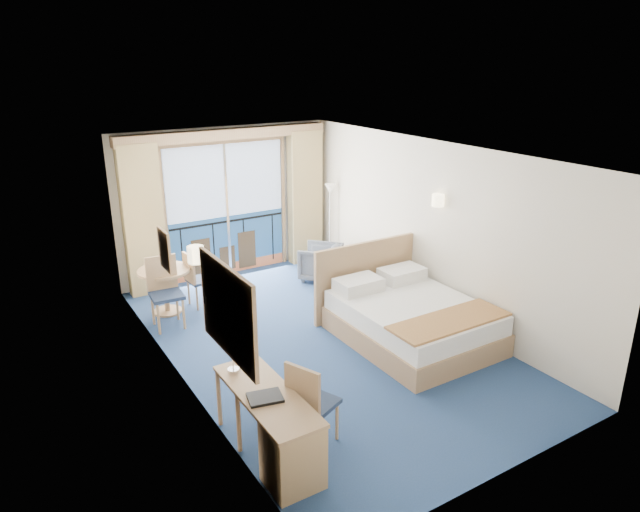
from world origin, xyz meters
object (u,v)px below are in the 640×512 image
at_px(desk_chair, 309,400).
at_px(round_table, 165,280).
at_px(bed, 409,318).
at_px(table_chair_b, 165,288).
at_px(nightstand, 380,279).
at_px(desk, 287,442).
at_px(floor_lamp, 330,204).
at_px(table_chair_a, 196,277).
at_px(armchair, 321,262).

bearing_deg(desk_chair, round_table, -19.63).
xyz_separation_m(bed, table_chair_b, (-2.80, 2.27, 0.27)).
distance_m(desk_chair, round_table, 4.03).
bearing_deg(bed, round_table, 134.64).
bearing_deg(nightstand, desk, -138.24).
distance_m(floor_lamp, desk, 6.04).
bearing_deg(table_chair_a, round_table, 81.58).
xyz_separation_m(bed, round_table, (-2.67, 2.71, 0.22)).
bearing_deg(floor_lamp, table_chair_a, -169.53).
xyz_separation_m(armchair, round_table, (-2.83, 0.06, 0.23)).
distance_m(desk, round_table, 4.31).
distance_m(desk_chair, table_chair_b, 3.61).
height_order(armchair, desk_chair, desk_chair).
relative_size(floor_lamp, desk_chair, 1.62).
height_order(round_table, table_chair_b, table_chair_b).
height_order(bed, nightstand, bed).
xyz_separation_m(nightstand, floor_lamp, (0.06, 1.68, 0.94)).
distance_m(armchair, floor_lamp, 1.19).
xyz_separation_m(nightstand, desk, (-3.51, -3.13, 0.13)).
bearing_deg(floor_lamp, nightstand, -91.88).
height_order(bed, floor_lamp, floor_lamp).
relative_size(desk, table_chair_a, 1.67).
xyz_separation_m(bed, table_chair_a, (-2.18, 2.68, 0.18)).
bearing_deg(desk_chair, bed, -84.59).
height_order(bed, desk, bed).
distance_m(bed, round_table, 3.81).
relative_size(table_chair_a, table_chair_b, 0.85).
bearing_deg(desk, round_table, 87.62).
height_order(nightstand, floor_lamp, floor_lamp).
height_order(bed, round_table, bed).
relative_size(nightstand, armchair, 0.75).
bearing_deg(round_table, nightstand, -19.46).
height_order(nightstand, round_table, round_table).
xyz_separation_m(armchair, floor_lamp, (0.56, 0.56, 0.89)).
relative_size(bed, desk, 1.47).
height_order(bed, armchair, bed).
height_order(armchair, round_table, round_table).
distance_m(desk_chair, table_chair_a, 4.00).
distance_m(bed, floor_lamp, 3.40).
xyz_separation_m(bed, nightstand, (0.66, 1.53, -0.07)).
bearing_deg(table_chair_a, floor_lamp, -84.46).
bearing_deg(armchair, round_table, -44.04).
distance_m(desk, table_chair_a, 4.33).
distance_m(floor_lamp, table_chair_a, 3.02).
relative_size(armchair, table_chair_b, 0.66).
bearing_deg(nightstand, desk_chair, -137.35).
relative_size(desk_chair, table_chair_a, 1.09).
distance_m(bed, table_chair_a, 3.45).
bearing_deg(nightstand, armchair, 114.12).
height_order(desk, desk_chair, desk_chair).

